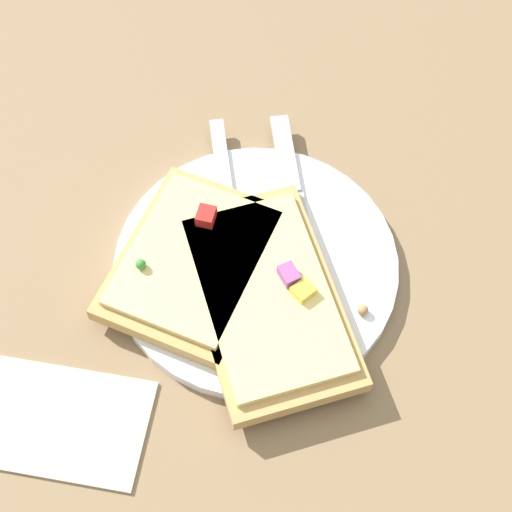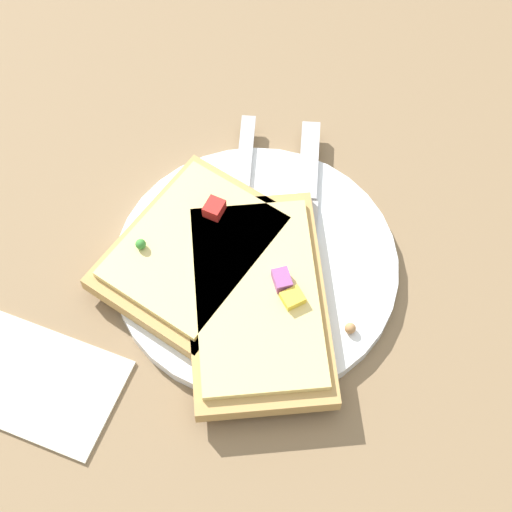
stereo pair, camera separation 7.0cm
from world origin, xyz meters
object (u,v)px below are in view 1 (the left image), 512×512
object	(u,v)px
plate	(256,266)
pizza_slice_corner	(194,261)
fork	(232,240)
knife	(293,201)
pizza_slice_main	(267,298)
napkin	(52,419)

from	to	relation	value
plate	pizza_slice_corner	distance (m)	0.05
plate	fork	xyz separation A→B (m)	(0.02, -0.02, 0.01)
knife	pizza_slice_corner	world-z (taller)	pizza_slice_corner
pizza_slice_main	napkin	size ratio (longest dim) A/B	1.50
knife	pizza_slice_corner	xyz separation A→B (m)	(0.07, 0.08, 0.01)
pizza_slice_corner	napkin	size ratio (longest dim) A/B	1.20
fork	napkin	distance (m)	0.20
plate	fork	size ratio (longest dim) A/B	1.06
plate	fork	bearing A→B (deg)	-35.11
knife	pizza_slice_main	world-z (taller)	pizza_slice_main
fork	pizza_slice_main	size ratio (longest dim) A/B	1.03
napkin	plate	bearing A→B (deg)	-129.45
fork	pizza_slice_main	distance (m)	0.06
pizza_slice_corner	pizza_slice_main	bearing A→B (deg)	84.09
plate	knife	bearing A→B (deg)	-108.55
plate	napkin	distance (m)	0.20
knife	pizza_slice_main	bearing A→B (deg)	-20.63
plate	knife	world-z (taller)	knife
pizza_slice_main	napkin	bearing A→B (deg)	-76.72
pizza_slice_main	plate	bearing A→B (deg)	175.97
pizza_slice_main	napkin	world-z (taller)	pizza_slice_main
fork	knife	xyz separation A→B (m)	(-0.04, -0.05, 0.00)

